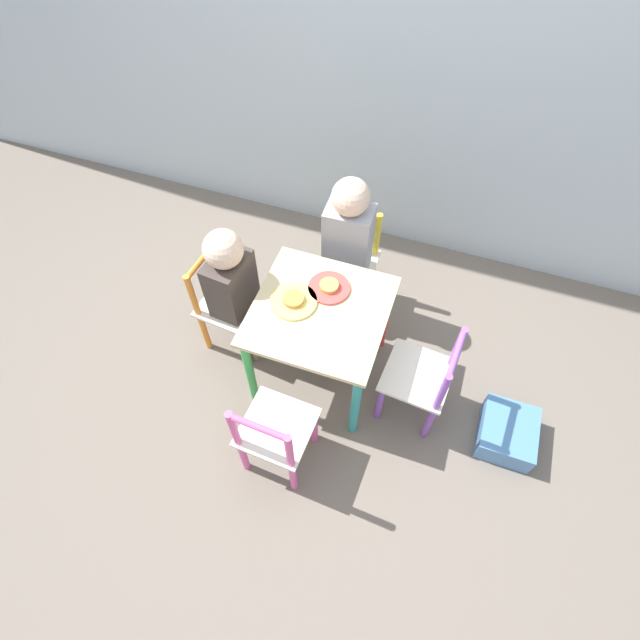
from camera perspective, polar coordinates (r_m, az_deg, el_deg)
ground_plane at (r=2.32m, az=0.00°, el=-5.69°), size 6.00×6.00×0.00m
kids_table at (r=1.98m, az=0.00°, el=-0.18°), size 0.52×0.52×0.47m
chair_orange at (r=2.24m, az=-10.46°, el=1.80°), size 0.28×0.28×0.51m
chair_yellow at (r=2.36m, az=3.28°, el=6.49°), size 0.27×0.27×0.51m
chair_pink at (r=1.92m, az=-5.22°, el=-12.88°), size 0.27×0.27×0.51m
chair_purple at (r=2.05m, az=11.63°, el=-6.63°), size 0.28×0.28×0.51m
child_left at (r=2.09m, az=-9.71°, el=4.01°), size 0.22×0.21×0.70m
child_back at (r=2.17m, az=3.11°, el=8.90°), size 0.20×0.22×0.77m
plate_left at (r=1.93m, az=-3.04°, el=2.22°), size 0.18×0.18×0.03m
plate_back at (r=1.97m, az=1.04°, el=3.77°), size 0.17×0.17×0.03m
storage_bin at (r=2.26m, az=20.60°, el=-11.97°), size 0.22×0.25×0.12m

